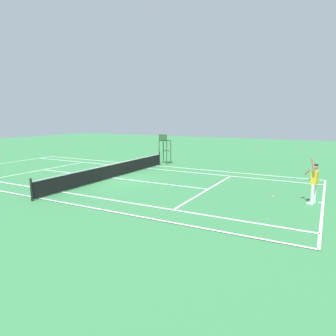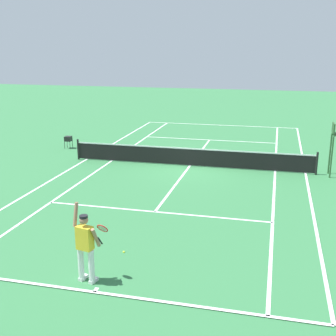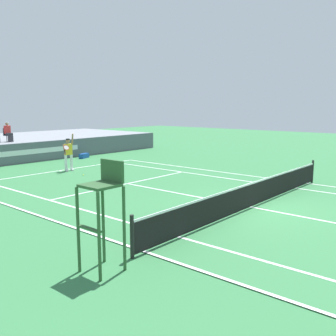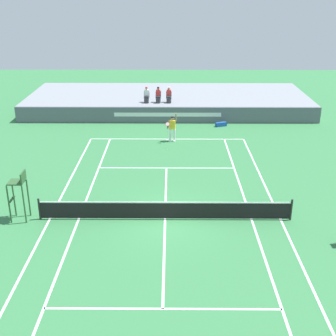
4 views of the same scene
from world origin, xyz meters
name	(u,v)px [view 2 (image 2 of 4)]	position (x,y,z in m)	size (l,w,h in m)	color
ground_plane	(190,166)	(0.00, 0.00, 0.00)	(80.00, 80.00, 0.00)	#337542
court	(190,166)	(0.00, 0.00, 0.01)	(11.08, 23.88, 0.03)	#337542
net	(190,156)	(0.00, 0.00, 0.52)	(11.98, 0.10, 1.07)	black
tennis_player	(86,246)	(0.36, 11.46, 0.99)	(0.82, 0.61, 2.08)	white
tennis_ball	(124,252)	(0.01, 9.71, 0.03)	(0.07, 0.07, 0.07)	#D1E533
ball_hopper	(68,139)	(7.61, -2.25, 0.57)	(0.36, 0.36, 0.70)	black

